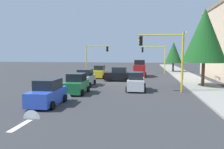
{
  "coord_description": "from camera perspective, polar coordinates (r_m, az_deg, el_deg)",
  "views": [
    {
      "loc": [
        29.8,
        3.72,
        4.04
      ],
      "look_at": [
        0.93,
        -0.35,
        1.2
      ],
      "focal_mm": 36.88,
      "sensor_mm": 36.0,
      "label": 1
    }
  ],
  "objects": [
    {
      "name": "car_yellow",
      "position": [
        36.38,
        -3.11,
        0.6
      ],
      "size": [
        3.9,
        1.95,
        1.98
      ],
      "color": "yellow",
      "rests_on": "ground"
    },
    {
      "name": "traffic_signal_near_left",
      "position": [
        23.88,
        12.91,
        5.73
      ],
      "size": [
        0.36,
        4.59,
        5.91
      ],
      "color": "yellow",
      "rests_on": "ground"
    },
    {
      "name": "car_white",
      "position": [
        24.4,
        6.0,
        -1.87
      ],
      "size": [
        3.91,
        2.01,
        1.98
      ],
      "color": "white",
      "rests_on": "ground"
    },
    {
      "name": "tree_roadside_near",
      "position": [
        28.67,
        21.95,
        8.92
      ],
      "size": [
        4.91,
        4.91,
        9.0
      ],
      "color": "brown",
      "rests_on": "ground"
    },
    {
      "name": "ground_plane",
      "position": [
        30.3,
        0.89,
        -2.1
      ],
      "size": [
        120.0,
        120.0,
        0.0
      ],
      "primitive_type": "plane",
      "color": "#353538"
    },
    {
      "name": "car_black",
      "position": [
        32.15,
        1.57,
        -0.05
      ],
      "size": [
        2.04,
        3.74,
        1.98
      ],
      "color": "black",
      "rests_on": "ground"
    },
    {
      "name": "delivery_van_red",
      "position": [
        38.51,
        6.86,
        1.42
      ],
      "size": [
        4.8,
        2.22,
        2.77
      ],
      "color": "red",
      "rests_on": "ground"
    },
    {
      "name": "street_lamp_curbside",
      "position": [
        33.85,
        17.42,
        5.83
      ],
      "size": [
        2.15,
        0.28,
        7.0
      ],
      "color": "slate",
      "rests_on": "ground"
    },
    {
      "name": "traffic_signal_far_left",
      "position": [
        43.84,
        10.54,
        5.03
      ],
      "size": [
        0.36,
        4.59,
        5.2
      ],
      "color": "yellow",
      "rests_on": "ground"
    },
    {
      "name": "car_green",
      "position": [
        22.77,
        -8.87,
        -2.44
      ],
      "size": [
        3.61,
        2.1,
        1.98
      ],
      "color": "#1E7238",
      "rests_on": "ground"
    },
    {
      "name": "tree_roadside_far",
      "position": [
        48.14,
        14.98,
        5.31
      ],
      "size": [
        3.36,
        3.36,
        6.1
      ],
      "color": "brown",
      "rests_on": "ground"
    },
    {
      "name": "lane_arrow_mid",
      "position": [
        14.57,
        -20.21,
        -10.85
      ],
      "size": [
        2.4,
        1.1,
        1.1
      ],
      "color": "silver",
      "rests_on": "ground"
    },
    {
      "name": "car_blue",
      "position": [
        18.29,
        -15.72,
        -4.53
      ],
      "size": [
        4.15,
        2.08,
        1.98
      ],
      "color": "blue",
      "rests_on": "ground"
    },
    {
      "name": "lane_arrow_near",
      "position": [
        19.89,
        -11.99,
        -6.26
      ],
      "size": [
        2.4,
        1.1,
        1.1
      ],
      "color": "silver",
      "rests_on": "ground"
    },
    {
      "name": "car_silver",
      "position": [
        27.95,
        -6.7,
        -0.93
      ],
      "size": [
        4.03,
        2.06,
        1.98
      ],
      "color": "#B2B5BA",
      "rests_on": "ground"
    },
    {
      "name": "sidewalk_kerb",
      "position": [
        35.67,
        18.92,
        -1.12
      ],
      "size": [
        80.0,
        4.0,
        0.15
      ],
      "primitive_type": "cube",
      "color": "gray",
      "rests_on": "ground"
    },
    {
      "name": "traffic_signal_far_right",
      "position": [
        44.79,
        -4.07,
        5.26
      ],
      "size": [
        0.36,
        4.59,
        5.37
      ],
      "color": "yellow",
      "rests_on": "ground"
    }
  ]
}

